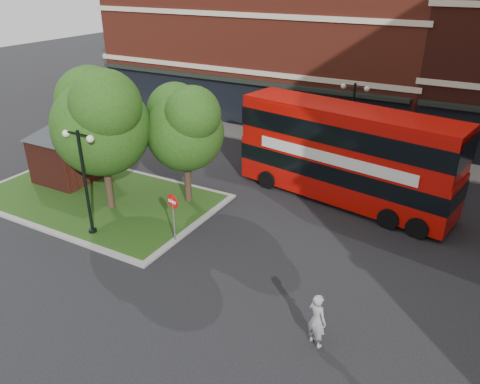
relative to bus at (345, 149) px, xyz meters
The scene contains 14 objects.
ground 10.23m from the bus, 109.43° to the right, with size 120.00×120.00×0.00m, color black.
pavement_far 8.42m from the bus, 114.29° to the left, with size 44.00×3.00×0.12m, color slate.
terrace_far_left 19.01m from the bus, 127.40° to the left, with size 26.00×12.00×14.00m, color maroon.
traffic_island 13.19m from the bus, 150.93° to the right, with size 12.60×7.60×0.15m.
kiosk 15.22m from the bus, 159.75° to the right, with size 6.51×6.51×3.60m.
tree_island_west 12.07m from the bus, 145.86° to the right, with size 5.40×4.71×7.21m.
tree_island_east 8.15m from the bus, 148.47° to the right, with size 4.46×3.90×6.29m.
lamp_island 12.61m from the bus, 134.05° to the right, with size 1.72×0.36×5.00m.
lamp_far_left 5.39m from the bus, 103.60° to the left, with size 1.72×0.36×5.00m.
bus is the anchor object (origin of this frame).
woman 11.11m from the bus, 76.08° to the right, with size 0.71×0.46×1.94m, color gray.
car_silver 10.10m from the bus, 136.94° to the left, with size 1.61×4.00×1.36m, color silver.
car_white 6.46m from the bus, 59.35° to the left, with size 1.45×4.16×1.37m, color white.
no_entry_sign 9.34m from the bus, 123.13° to the right, with size 0.64×0.21×2.37m.
Camera 1 is at (9.42, -12.71, 11.04)m, focal length 35.00 mm.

